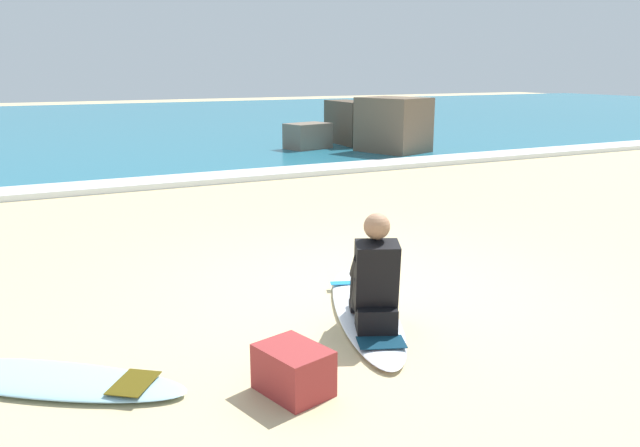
{
  "coord_description": "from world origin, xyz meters",
  "views": [
    {
      "loc": [
        -2.99,
        -5.01,
        2.12
      ],
      "look_at": [
        -0.15,
        0.68,
        0.55
      ],
      "focal_mm": 35.36,
      "sensor_mm": 36.0,
      "label": 1
    }
  ],
  "objects_px": {
    "surfboard_main": "(365,311)",
    "surfer_seated": "(375,282)",
    "surfboard_spare_near": "(45,379)",
    "beach_bag": "(293,370)"
  },
  "relations": [
    {
      "from": "beach_bag",
      "to": "surfboard_spare_near",
      "type": "bearing_deg",
      "value": 149.77
    },
    {
      "from": "surfer_seated",
      "to": "surfboard_spare_near",
      "type": "xyz_separation_m",
      "value": [
        -2.49,
        0.26,
        -0.4
      ]
    },
    {
      "from": "surfboard_main",
      "to": "beach_bag",
      "type": "bearing_deg",
      "value": -139.52
    },
    {
      "from": "surfer_seated",
      "to": "surfboard_spare_near",
      "type": "height_order",
      "value": "surfer_seated"
    },
    {
      "from": "surfboard_main",
      "to": "beach_bag",
      "type": "height_order",
      "value": "beach_bag"
    },
    {
      "from": "surfboard_main",
      "to": "surfboard_spare_near",
      "type": "relative_size",
      "value": 1.2
    },
    {
      "from": "surfboard_main",
      "to": "surfboard_spare_near",
      "type": "bearing_deg",
      "value": -177.89
    },
    {
      "from": "surfboard_main",
      "to": "surfboard_spare_near",
      "type": "distance_m",
      "value": 2.62
    },
    {
      "from": "surfboard_main",
      "to": "surfer_seated",
      "type": "height_order",
      "value": "surfer_seated"
    },
    {
      "from": "surfboard_spare_near",
      "to": "surfboard_main",
      "type": "bearing_deg",
      "value": 2.11
    }
  ]
}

